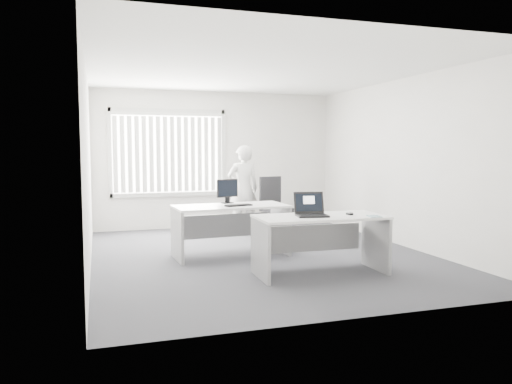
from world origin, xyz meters
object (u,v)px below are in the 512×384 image
object	(u,v)px
office_chair	(275,217)
desk_far	(231,219)
laptop	(312,205)
person	(243,189)
monitor	(227,191)
desk_near	(320,232)

from	to	relation	value
office_chair	desk_far	bearing A→B (deg)	-142.25
office_chair	laptop	distance (m)	3.17
office_chair	person	world-z (taller)	person
desk_far	monitor	world-z (taller)	monitor
desk_far	laptop	distance (m)	1.65
laptop	desk_far	bearing A→B (deg)	124.77
desk_near	desk_far	world-z (taller)	desk_far
person	monitor	xyz separation A→B (m)	(-0.75, -1.68, 0.12)
desk_far	laptop	bearing A→B (deg)	-68.09
desk_far	laptop	xyz separation A→B (m)	(0.69, -1.45, 0.36)
desk_near	office_chair	distance (m)	3.06
desk_near	laptop	world-z (taller)	laptop
person	desk_near	bearing A→B (deg)	90.79
desk_far	office_chair	size ratio (longest dim) A/B	1.59
office_chair	monitor	xyz separation A→B (m)	(-1.27, -1.30, 0.62)
desk_near	person	bearing A→B (deg)	91.92
person	laptop	world-z (taller)	person
person	monitor	bearing A→B (deg)	65.84
monitor	person	bearing A→B (deg)	47.87
desk_near	laptop	xyz separation A→B (m)	(-0.14, -0.04, 0.37)
desk_near	person	size ratio (longest dim) A/B	1.00
office_chair	laptop	bearing A→B (deg)	-114.51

